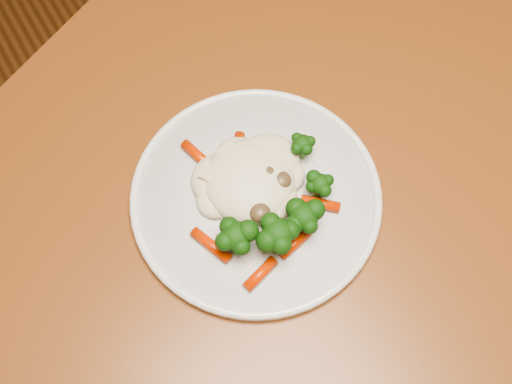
{
  "coord_description": "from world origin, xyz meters",
  "views": [
    {
      "loc": [
        -0.0,
        -0.06,
        1.4
      ],
      "look_at": [
        0.15,
        0.19,
        0.77
      ],
      "focal_mm": 45.0,
      "sensor_mm": 36.0,
      "label": 1
    }
  ],
  "objects": [
    {
      "name": "dining_table",
      "position": [
        0.26,
        0.19,
        0.65
      ],
      "size": [
        1.38,
        1.19,
        0.75
      ],
      "rotation": [
        0.0,
        0.0,
        0.43
      ],
      "color": "brown",
      "rests_on": "ground"
    },
    {
      "name": "plate",
      "position": [
        0.15,
        0.19,
        0.76
      ],
      "size": [
        0.28,
        0.28,
        0.01
      ],
      "primitive_type": "cylinder",
      "color": "silver",
      "rests_on": "dining_table"
    },
    {
      "name": "meal",
      "position": [
        0.15,
        0.18,
        0.78
      ],
      "size": [
        0.17,
        0.19,
        0.05
      ],
      "color": "beige",
      "rests_on": "plate"
    },
    {
      "name": "room_shell",
      "position": [
        0.0,
        0.0,
        1.3
      ],
      "size": [
        3.04,
        3.04,
        2.6
      ],
      "color": "brown",
      "rests_on": "ground"
    }
  ]
}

